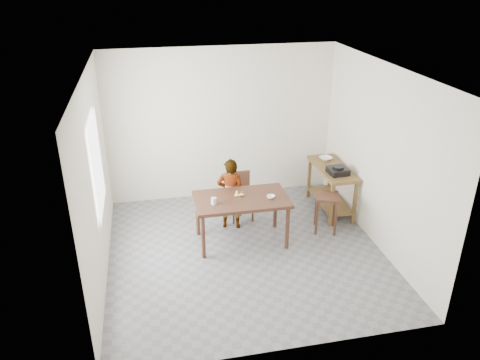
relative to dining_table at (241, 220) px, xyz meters
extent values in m
cube|color=slate|center=(0.00, -0.30, -0.40)|extent=(4.00, 4.00, 0.04)
cube|color=white|center=(0.00, -0.30, 2.35)|extent=(4.00, 4.00, 0.04)
cube|color=silver|center=(0.00, 1.72, 0.98)|extent=(4.00, 0.04, 2.70)
cube|color=silver|center=(0.00, -2.32, 0.98)|extent=(4.00, 0.04, 2.70)
cube|color=silver|center=(-2.02, -0.30, 0.98)|extent=(0.04, 4.00, 2.70)
cube|color=silver|center=(2.02, -0.30, 0.98)|extent=(0.04, 4.00, 2.70)
cube|color=white|center=(-1.97, -0.10, 1.12)|extent=(0.02, 1.10, 1.30)
imported|color=white|center=(-0.08, 0.47, 0.22)|extent=(0.49, 0.39, 1.19)
cylinder|color=silver|center=(-0.43, -0.10, 0.42)|extent=(0.09, 0.09, 0.10)
imported|color=white|center=(0.43, -0.09, 0.39)|extent=(0.12, 0.12, 0.04)
imported|color=white|center=(1.72, 1.04, 0.45)|extent=(0.27, 0.27, 0.05)
cube|color=black|center=(1.70, 0.44, 0.48)|extent=(0.32, 0.32, 0.10)
camera|label=1|loc=(-1.28, -6.05, 3.55)|focal=35.00mm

